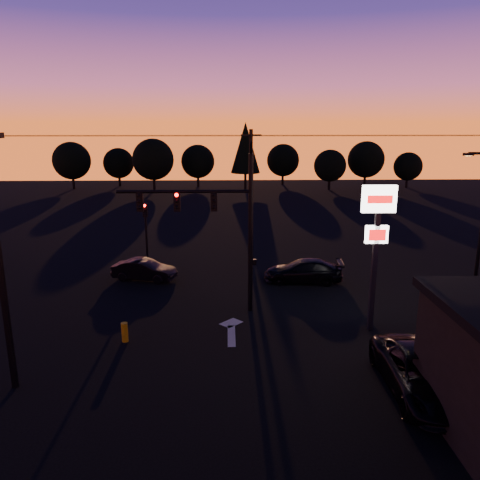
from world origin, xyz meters
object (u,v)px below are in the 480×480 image
Objects in this scene: pylon_sign at (377,228)px; car_mid at (144,270)px; traffic_signal_mast at (218,217)px; secondary_signal at (146,226)px; bollard at (125,332)px; car_right at (303,271)px; suv_parked at (423,373)px.

pylon_sign is 1.75× the size of car_mid.
traffic_signal_mast is at bearing -122.72° from car_mid.
secondary_signal is 15.75m from pylon_sign.
bollard is (-4.13, -3.40, -4.50)m from traffic_signal_mast.
secondary_signal is 4.94× the size of bollard.
secondary_signal is at bearing -101.72° from car_right.
traffic_signal_mast reaches higher than secondary_signal.
traffic_signal_mast reaches higher than bollard.
bollard is (-11.23, -0.91, -4.47)m from pylon_sign.
car_right is (9.18, 7.80, 0.25)m from bollard.
suv_parked reaches higher than bollard.
suv_parked is at bearing -46.44° from traffic_signal_mast.
suv_parked is at bearing -20.75° from bollard.
bollard is 0.23× the size of car_mid.
traffic_signal_mast is 7.52m from pylon_sign.
traffic_signal_mast reaches higher than car_right.
bollard is at bearing -162.14° from car_mid.
traffic_signal_mast is 1.56× the size of suv_parked.
traffic_signal_mast is 6.99m from bollard.
traffic_signal_mast is 1.26× the size of pylon_sign.
car_right reaches higher than car_mid.
bollard is (0.77, -10.90, -2.42)m from secondary_signal.
car_mid is (-11.79, 7.49, -4.28)m from pylon_sign.
car_right is at bearing 106.59° from pylon_sign.
suv_parked is (11.52, -4.36, 0.32)m from bollard.
car_mid is at bearing 134.25° from suv_parked.
suv_parked reaches higher than car_mid.
car_right reaches higher than bollard.
pylon_sign is at bearing 22.15° from car_right.
secondary_signal reaches higher than car_mid.
suv_parked is at bearing 16.45° from car_right.
secondary_signal is at bearing 140.23° from pylon_sign.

